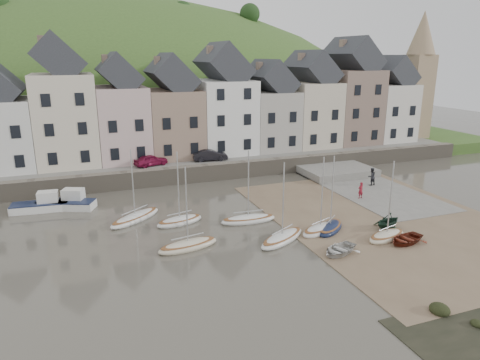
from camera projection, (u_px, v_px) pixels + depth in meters
name	position (u px, v px, depth m)	size (l,w,h in m)	color
ground	(268.00, 238.00, 33.50)	(160.00, 160.00, 0.00)	#484338
quay_land	(176.00, 148.00, 62.09)	(90.00, 30.00, 1.50)	#385622
quay_street	(197.00, 160.00, 51.52)	(70.00, 7.00, 0.10)	slate
seawall	(205.00, 173.00, 48.55)	(70.00, 1.20, 1.80)	slate
beach	(386.00, 219.00, 37.20)	(18.00, 26.00, 0.06)	brown
slipway	(368.00, 188.00, 45.75)	(8.00, 18.00, 0.12)	slate
hillside	(126.00, 213.00, 90.76)	(134.40, 84.00, 84.00)	#385622
townhouse_terrace	(202.00, 107.00, 53.68)	(61.05, 8.00, 13.93)	silver
church_spire	(419.00, 72.00, 63.72)	(4.00, 4.00, 18.00)	#997F60
sailboat_0	(135.00, 218.00, 36.96)	(5.22, 4.56, 6.32)	silver
sailboat_1	(180.00, 221.00, 36.24)	(4.30, 2.46, 6.32)	silver
sailboat_2	(188.00, 245.00, 31.58)	(4.79, 2.34, 6.32)	beige
sailboat_3	(282.00, 238.00, 32.83)	(4.99, 3.73, 6.32)	silver
sailboat_4	(248.00, 219.00, 36.58)	(4.80, 1.75, 6.32)	silver
sailboat_5	(330.00, 228.00, 34.80)	(3.88, 3.61, 6.32)	#121C3A
sailboat_6	(320.00, 229.00, 34.47)	(4.19, 2.87, 6.32)	silver
sailboat_7	(387.00, 236.00, 33.20)	(3.98, 2.46, 6.32)	beige
motorboat_0	(42.00, 204.00, 39.25)	(5.03, 2.17, 1.70)	silver
motorboat_2	(68.00, 202.00, 39.83)	(5.41, 3.57, 1.70)	silver
rowboat_white	(339.00, 249.00, 30.62)	(2.19, 3.07, 0.64)	silver
rowboat_green	(388.00, 221.00, 34.86)	(2.27, 2.63, 1.39)	black
rowboat_red	(406.00, 239.00, 32.36)	(2.25, 3.15, 0.65)	maroon
person_red	(361.00, 190.00, 42.19)	(0.58, 0.38, 1.60)	maroon
person_dark	(371.00, 177.00, 46.39)	(0.91, 0.71, 1.88)	#222328
car_left	(151.00, 160.00, 48.58)	(1.50, 3.72, 1.27)	maroon
car_right	(210.00, 155.00, 50.88)	(1.39, 3.99, 1.31)	black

